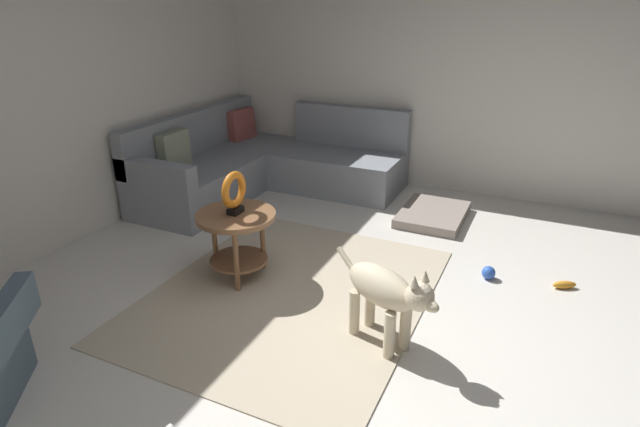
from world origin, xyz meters
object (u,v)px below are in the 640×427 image
sectional_couch (263,166)px  dog_toy_ball (489,273)px  side_table (237,228)px  dog_bed_mat (433,215)px  torus_sculpture (234,192)px  dog_toy_bone (564,285)px  dog (386,293)px

sectional_couch → dog_toy_ball: bearing=-110.7°
side_table → dog_bed_mat: size_ratio=0.75×
torus_sculpture → dog_toy_bone: (0.89, -2.32, -0.68)m
dog_bed_mat → side_table: bearing=148.1°
side_table → dog: dog is taller
sectional_couch → torus_sculpture: bearing=-154.8°
dog_toy_bone → torus_sculpture: bearing=110.9°
torus_sculpture → dog_toy_bone: torus_sculpture is taller
dog_bed_mat → dog_toy_ball: dog_toy_ball is taller
dog_toy_bone → dog: bearing=140.0°
side_table → dog_toy_bone: 2.51m
dog_bed_mat → dog_toy_bone: (-0.89, -1.22, -0.01)m
torus_sculpture → dog: size_ratio=0.42×
torus_sculpture → dog: bearing=-104.5°
side_table → dog_toy_ball: bearing=-66.0°
dog_toy_ball → dog_toy_bone: (0.10, -0.54, -0.02)m
dog_bed_mat → dog: 2.14m
sectional_couch → dog_bed_mat: (-0.01, -1.94, -0.24)m
sectional_couch → dog_toy_bone: size_ratio=12.50×
side_table → dog_bed_mat: 2.12m
sectional_couch → dog: size_ratio=2.87×
sectional_couch → dog_bed_mat: size_ratio=2.81×
torus_sculpture → dog_bed_mat: size_ratio=0.41×
torus_sculpture → dog_toy_ball: (0.79, -1.78, -0.66)m
dog → dog_toy_bone: bearing=166.3°
dog_toy_ball → sectional_couch: bearing=69.3°
dog_bed_mat → dog_toy_bone: bearing=-126.1°
side_table → dog_toy_ball: 1.98m
side_table → dog_toy_ball: (0.79, -1.78, -0.36)m
dog_bed_mat → dog_toy_ball: (-0.98, -0.67, 0.01)m
dog_toy_ball → dog_toy_bone: dog_toy_ball is taller
dog → side_table: bearing=-78.2°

